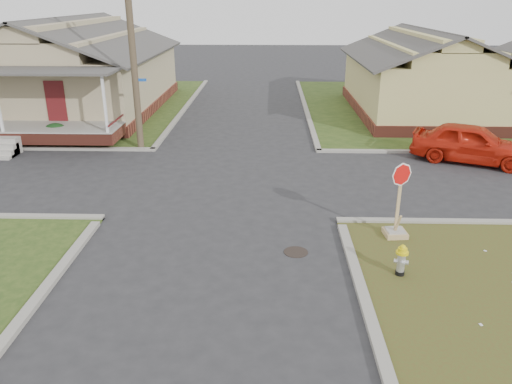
{
  "coord_description": "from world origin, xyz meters",
  "views": [
    {
      "loc": [
        1.49,
        -12.14,
        6.26
      ],
      "look_at": [
        1.11,
        1.0,
        1.1
      ],
      "focal_mm": 35.0,
      "sensor_mm": 36.0,
      "label": 1
    }
  ],
  "objects_px": {
    "fire_hydrant": "(402,258)",
    "red_sedan": "(472,143)",
    "utility_pole": "(132,39)",
    "stop_sign": "(396,221)"
  },
  "relations": [
    {
      "from": "utility_pole",
      "to": "red_sedan",
      "type": "bearing_deg",
      "value": -6.15
    },
    {
      "from": "fire_hydrant",
      "to": "red_sedan",
      "type": "bearing_deg",
      "value": 76.95
    },
    {
      "from": "stop_sign",
      "to": "red_sedan",
      "type": "xyz_separation_m",
      "value": [
        4.58,
        6.95,
        0.27
      ]
    },
    {
      "from": "utility_pole",
      "to": "stop_sign",
      "type": "xyz_separation_m",
      "value": [
        9.2,
        -8.44,
        -4.15
      ]
    },
    {
      "from": "stop_sign",
      "to": "fire_hydrant",
      "type": "bearing_deg",
      "value": -104.8
    },
    {
      "from": "fire_hydrant",
      "to": "utility_pole",
      "type": "bearing_deg",
      "value": 145.55
    },
    {
      "from": "fire_hydrant",
      "to": "red_sedan",
      "type": "xyz_separation_m",
      "value": [
        4.94,
        9.05,
        0.3
      ]
    },
    {
      "from": "red_sedan",
      "to": "fire_hydrant",
      "type": "bearing_deg",
      "value": 176.03
    },
    {
      "from": "utility_pole",
      "to": "stop_sign",
      "type": "relative_size",
      "value": 4.21
    },
    {
      "from": "fire_hydrant",
      "to": "stop_sign",
      "type": "distance_m",
      "value": 2.13
    }
  ]
}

